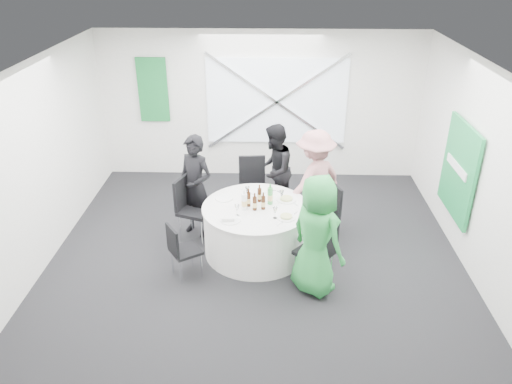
{
  "coord_description": "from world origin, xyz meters",
  "views": [
    {
      "loc": [
        0.19,
        -6.09,
        4.19
      ],
      "look_at": [
        0.0,
        0.2,
        1.0
      ],
      "focal_mm": 35.0,
      "sensor_mm": 36.0,
      "label": 1
    }
  ],
  "objects_px": {
    "chair_back": "(252,182)",
    "chair_front_right": "(320,248)",
    "clear_water_bottle": "(244,202)",
    "person_man_back_left": "(196,186)",
    "person_woman_green": "(317,236)",
    "chair_back_right": "(328,209)",
    "chair_back_left": "(190,204)",
    "green_water_bottle": "(270,196)",
    "banquet_table": "(256,229)",
    "person_woman_pink": "(314,181)",
    "chair_front_left": "(180,248)",
    "person_man_back": "(274,170)"
  },
  "relations": [
    {
      "from": "chair_front_left",
      "to": "person_man_back_left",
      "type": "distance_m",
      "value": 1.23
    },
    {
      "from": "person_woman_green",
      "to": "person_man_back_left",
      "type": "bearing_deg",
      "value": 8.73
    },
    {
      "from": "person_woman_pink",
      "to": "clear_water_bottle",
      "type": "xyz_separation_m",
      "value": [
        -1.05,
        -0.82,
        0.05
      ]
    },
    {
      "from": "chair_back",
      "to": "chair_back_left",
      "type": "distance_m",
      "value": 1.22
    },
    {
      "from": "chair_back_left",
      "to": "chair_back",
      "type": "bearing_deg",
      "value": -29.38
    },
    {
      "from": "chair_back_left",
      "to": "chair_back_right",
      "type": "relative_size",
      "value": 1.1
    },
    {
      "from": "chair_back",
      "to": "chair_front_right",
      "type": "relative_size",
      "value": 1.05
    },
    {
      "from": "green_water_bottle",
      "to": "person_woman_pink",
      "type": "bearing_deg",
      "value": 43.21
    },
    {
      "from": "chair_back",
      "to": "person_man_back_left",
      "type": "distance_m",
      "value": 1.09
    },
    {
      "from": "chair_back",
      "to": "chair_front_right",
      "type": "xyz_separation_m",
      "value": [
        0.96,
        -1.92,
        -0.03
      ]
    },
    {
      "from": "chair_back",
      "to": "chair_back_left",
      "type": "xyz_separation_m",
      "value": [
        -0.93,
        -0.79,
        -0.0
      ]
    },
    {
      "from": "person_woman_green",
      "to": "chair_front_left",
      "type": "bearing_deg",
      "value": 40.79
    },
    {
      "from": "chair_back",
      "to": "clear_water_bottle",
      "type": "height_order",
      "value": "clear_water_bottle"
    },
    {
      "from": "chair_back_left",
      "to": "person_man_back_left",
      "type": "relative_size",
      "value": 0.62
    },
    {
      "from": "chair_front_left",
      "to": "person_woman_pink",
      "type": "distance_m",
      "value": 2.38
    },
    {
      "from": "banquet_table",
      "to": "green_water_bottle",
      "type": "bearing_deg",
      "value": 26.69
    },
    {
      "from": "banquet_table",
      "to": "chair_back_right",
      "type": "xyz_separation_m",
      "value": [
        1.08,
        0.39,
        0.15
      ]
    },
    {
      "from": "chair_back_right",
      "to": "person_woman_green",
      "type": "relative_size",
      "value": 0.55
    },
    {
      "from": "person_man_back_left",
      "to": "person_woman_green",
      "type": "height_order",
      "value": "person_woman_green"
    },
    {
      "from": "chair_back",
      "to": "green_water_bottle",
      "type": "distance_m",
      "value": 1.14
    },
    {
      "from": "chair_back_left",
      "to": "person_woman_green",
      "type": "height_order",
      "value": "person_woman_green"
    },
    {
      "from": "chair_back",
      "to": "person_man_back",
      "type": "bearing_deg",
      "value": 7.35
    },
    {
      "from": "person_woman_green",
      "to": "chair_back_left",
      "type": "bearing_deg",
      "value": 13.14
    },
    {
      "from": "chair_back_left",
      "to": "chair_front_left",
      "type": "relative_size",
      "value": 1.23
    },
    {
      "from": "chair_back",
      "to": "clear_water_bottle",
      "type": "distance_m",
      "value": 1.27
    },
    {
      "from": "chair_back_left",
      "to": "person_woman_green",
      "type": "xyz_separation_m",
      "value": [
        1.82,
        -1.24,
        0.24
      ]
    },
    {
      "from": "clear_water_bottle",
      "to": "person_woman_pink",
      "type": "bearing_deg",
      "value": 37.92
    },
    {
      "from": "person_man_back",
      "to": "chair_back_right",
      "type": "bearing_deg",
      "value": 55.76
    },
    {
      "from": "chair_front_left",
      "to": "banquet_table",
      "type": "bearing_deg",
      "value": -90.0
    },
    {
      "from": "chair_back_left",
      "to": "person_man_back_left",
      "type": "bearing_deg",
      "value": -8.2
    },
    {
      "from": "banquet_table",
      "to": "person_man_back",
      "type": "height_order",
      "value": "person_man_back"
    },
    {
      "from": "chair_back",
      "to": "chair_back_right",
      "type": "xyz_separation_m",
      "value": [
        1.18,
        -0.78,
        -0.06
      ]
    },
    {
      "from": "chair_back_right",
      "to": "clear_water_bottle",
      "type": "relative_size",
      "value": 3.0
    },
    {
      "from": "chair_back_right",
      "to": "clear_water_bottle",
      "type": "height_order",
      "value": "clear_water_bottle"
    },
    {
      "from": "person_woman_pink",
      "to": "green_water_bottle",
      "type": "height_order",
      "value": "person_woman_pink"
    },
    {
      "from": "person_man_back_left",
      "to": "person_woman_green",
      "type": "distance_m",
      "value": 2.23
    },
    {
      "from": "person_woman_green",
      "to": "clear_water_bottle",
      "type": "xyz_separation_m",
      "value": [
        -0.96,
        0.79,
        0.05
      ]
    },
    {
      "from": "chair_front_right",
      "to": "person_man_back",
      "type": "bearing_deg",
      "value": -122.12
    },
    {
      "from": "banquet_table",
      "to": "chair_front_right",
      "type": "xyz_separation_m",
      "value": [
        0.87,
        -0.76,
        0.18
      ]
    },
    {
      "from": "banquet_table",
      "to": "person_woman_green",
      "type": "xyz_separation_m",
      "value": [
        0.8,
        -0.87,
        0.45
      ]
    },
    {
      "from": "chair_front_right",
      "to": "person_woman_pink",
      "type": "distance_m",
      "value": 1.53
    },
    {
      "from": "person_woman_green",
      "to": "green_water_bottle",
      "type": "bearing_deg",
      "value": -10.99
    },
    {
      "from": "chair_front_right",
      "to": "chair_front_left",
      "type": "xyz_separation_m",
      "value": [
        -1.87,
        0.1,
        -0.09
      ]
    },
    {
      "from": "chair_back",
      "to": "chair_back_right",
      "type": "height_order",
      "value": "chair_back"
    },
    {
      "from": "chair_front_right",
      "to": "person_woman_green",
      "type": "distance_m",
      "value": 0.3
    },
    {
      "from": "banquet_table",
      "to": "chair_front_left",
      "type": "bearing_deg",
      "value": -146.69
    },
    {
      "from": "person_woman_green",
      "to": "chair_front_right",
      "type": "bearing_deg",
      "value": -74.74
    },
    {
      "from": "clear_water_bottle",
      "to": "green_water_bottle",
      "type": "bearing_deg",
      "value": 25.5
    },
    {
      "from": "banquet_table",
      "to": "person_woman_pink",
      "type": "distance_m",
      "value": 1.25
    },
    {
      "from": "person_man_back",
      "to": "person_woman_pink",
      "type": "bearing_deg",
      "value": 63.45
    }
  ]
}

